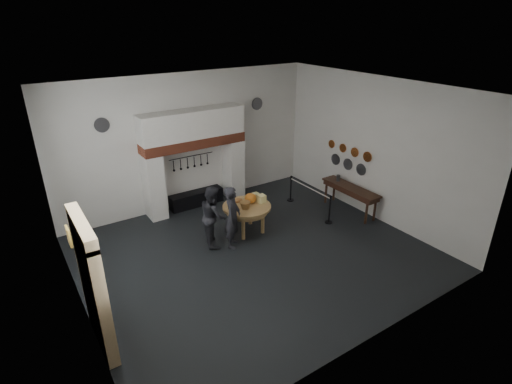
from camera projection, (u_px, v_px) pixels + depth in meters
floor at (255, 253)px, 11.20m from camera, size 9.00×8.00×0.02m
ceiling at (254, 91)px, 9.36m from camera, size 9.00×8.00×0.02m
wall_back at (189, 141)px, 13.32m from camera, size 9.00×0.02×4.50m
wall_front at (375, 249)px, 7.23m from camera, size 9.00×0.02×4.50m
wall_left at (68, 226)px, 8.02m from camera, size 0.02×8.00×4.50m
wall_right at (374, 149)px, 12.54m from camera, size 0.02×8.00×4.50m
chimney_pier_left at (154, 187)px, 12.80m from camera, size 0.55×0.70×2.15m
chimney_pier_right at (233, 169)px, 14.28m from camera, size 0.55×0.70×2.15m
hearth_brick_band at (194, 142)px, 13.03m from camera, size 3.50×0.72×0.32m
chimney_hood at (192, 124)px, 12.78m from camera, size 3.50×0.70×0.90m
iron_range at (196, 198)px, 13.93m from camera, size 1.90×0.45×0.50m
utensil_rail at (191, 156)px, 13.47m from camera, size 1.60×0.02×0.02m
door_recess at (89, 292)px, 7.68m from camera, size 0.04×1.10×2.50m
door_jamb_near at (103, 309)px, 7.17m from camera, size 0.22×0.30×2.60m
door_jamb_far at (86, 271)px, 8.24m from camera, size 0.22×0.30×2.60m
door_lintel at (81, 227)px, 7.15m from camera, size 0.22×1.70×0.30m
wall_plaque at (69, 236)px, 8.92m from camera, size 0.05×0.34×0.44m
work_table at (247, 207)px, 12.00m from camera, size 1.82×1.82×0.07m
pumpkin at (251, 198)px, 12.10m from camera, size 0.36×0.36×0.31m
cheese_block_big at (262, 199)px, 12.15m from camera, size 0.22×0.22×0.24m
cheese_block_small at (256, 196)px, 12.38m from camera, size 0.18×0.18×0.20m
wicker_basket at (245, 205)px, 11.76m from camera, size 0.40×0.40×0.22m
bread_loaf at (238, 200)px, 12.18m from camera, size 0.31×0.18×0.13m
visitor_near at (233, 217)px, 11.22m from camera, size 0.78×0.79×1.84m
visitor_far at (213, 216)px, 11.33m from camera, size 0.91×1.04×1.80m
side_table at (351, 188)px, 13.24m from camera, size 0.55×2.20×0.06m
pewter_jug at (338, 178)px, 13.64m from camera, size 0.12×0.12×0.22m
copper_pan_a at (367, 157)px, 12.79m from camera, size 0.03×0.34×0.34m
copper_pan_b at (355, 152)px, 13.21m from camera, size 0.03×0.32×0.32m
copper_pan_c at (343, 148)px, 13.63m from camera, size 0.03×0.30×0.30m
copper_pan_d at (332, 144)px, 14.05m from camera, size 0.03×0.28×0.28m
pewter_plate_left at (361, 170)px, 13.15m from camera, size 0.03×0.40×0.40m
pewter_plate_mid at (348, 164)px, 13.61m from camera, size 0.03×0.40×0.40m
pewter_plate_right at (335, 159)px, 14.06m from camera, size 0.03×0.40×0.40m
pewter_plate_back_left at (102, 125)px, 11.55m from camera, size 0.44×0.03×0.44m
pewter_plate_back_right at (257, 104)px, 14.26m from camera, size 0.44×0.03×0.44m
barrier_post_near at (330, 210)px, 12.66m from camera, size 0.05×0.05×0.90m
barrier_post_far at (291, 189)px, 14.18m from camera, size 0.05×0.05×0.90m
barrier_rope at (310, 188)px, 13.26m from camera, size 0.04×2.00×0.04m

